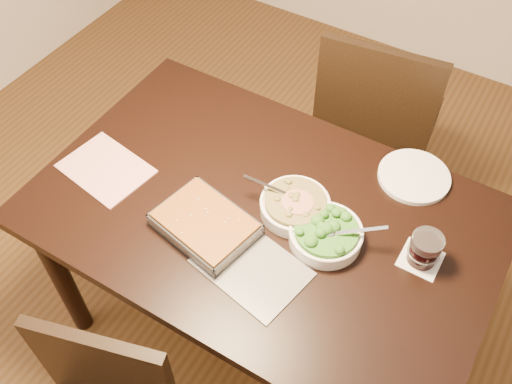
{
  "coord_description": "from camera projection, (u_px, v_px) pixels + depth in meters",
  "views": [
    {
      "loc": [
        0.53,
        -0.92,
        2.13
      ],
      "look_at": [
        -0.04,
        0.02,
        0.8
      ],
      "focal_mm": 40.0,
      "sensor_mm": 36.0,
      "label": 1
    }
  ],
  "objects": [
    {
      "name": "ground",
      "position": [
        261.0,
        323.0,
        2.32
      ],
      "size": [
        4.0,
        4.0,
        0.0
      ],
      "primitive_type": "plane",
      "color": "#4C3015",
      "rests_on": "ground"
    },
    {
      "name": "table",
      "position": [
        263.0,
        229.0,
        1.81
      ],
      "size": [
        1.4,
        0.9,
        0.75
      ],
      "color": "black",
      "rests_on": "ground"
    },
    {
      "name": "magazine_a",
      "position": [
        106.0,
        169.0,
        1.84
      ],
      "size": [
        0.31,
        0.24,
        0.01
      ],
      "primitive_type": "cube",
      "rotation": [
        0.0,
        0.0,
        -0.16
      ],
      "color": "#C2373E",
      "rests_on": "table"
    },
    {
      "name": "magazine_b",
      "position": [
        252.0,
        268.0,
        1.61
      ],
      "size": [
        0.34,
        0.27,
        0.01
      ],
      "primitive_type": "cube",
      "rotation": [
        0.0,
        0.0,
        -0.2
      ],
      "color": "#27272F",
      "rests_on": "table"
    },
    {
      "name": "coaster",
      "position": [
        420.0,
        259.0,
        1.63
      ],
      "size": [
        0.11,
        0.11,
        0.0
      ],
      "primitive_type": "cube",
      "color": "white",
      "rests_on": "table"
    },
    {
      "name": "stew_bowl",
      "position": [
        295.0,
        205.0,
        1.71
      ],
      "size": [
        0.24,
        0.21,
        0.08
      ],
      "color": "white",
      "rests_on": "table"
    },
    {
      "name": "broccoli_bowl",
      "position": [
        326.0,
        234.0,
        1.65
      ],
      "size": [
        0.23,
        0.22,
        0.09
      ],
      "color": "white",
      "rests_on": "table"
    },
    {
      "name": "baking_dish",
      "position": [
        205.0,
        224.0,
        1.67
      ],
      "size": [
        0.32,
        0.26,
        0.05
      ],
      "rotation": [
        0.0,
        0.0,
        -0.2
      ],
      "color": "silver",
      "rests_on": "table"
    },
    {
      "name": "wine_tumbler",
      "position": [
        425.0,
        249.0,
        1.58
      ],
      "size": [
        0.09,
        0.09,
        0.1
      ],
      "color": "black",
      "rests_on": "coaster"
    },
    {
      "name": "dinner_plate",
      "position": [
        414.0,
        177.0,
        1.81
      ],
      "size": [
        0.23,
        0.23,
        0.02
      ],
      "primitive_type": "cylinder",
      "color": "white",
      "rests_on": "table"
    },
    {
      "name": "chair_far",
      "position": [
        376.0,
        119.0,
        2.3
      ],
      "size": [
        0.5,
        0.5,
        0.96
      ],
      "rotation": [
        0.0,
        0.0,
        3.26
      ],
      "color": "black",
      "rests_on": "ground"
    }
  ]
}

